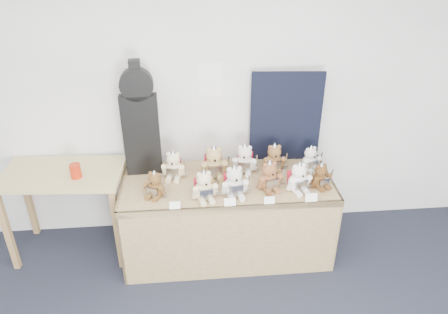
{
  "coord_description": "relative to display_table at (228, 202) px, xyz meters",
  "views": [
    {
      "loc": [
        0.09,
        -1.07,
        2.76
      ],
      "look_at": [
        0.36,
        1.95,
        1.04
      ],
      "focal_mm": 35.0,
      "sensor_mm": 36.0,
      "label": 1
    }
  ],
  "objects": [
    {
      "name": "teddy_back_end",
      "position": [
        0.75,
        0.21,
        0.26
      ],
      "size": [
        0.21,
        0.19,
        0.25
      ],
      "rotation": [
        0.0,
        0.0,
        0.36
      ],
      "color": "silver",
      "rests_on": "display_table"
    },
    {
      "name": "room_shell",
      "position": [
        -0.1,
        0.52,
        0.91
      ],
      "size": [
        6.0,
        6.0,
        6.0
      ],
      "color": "silver",
      "rests_on": "floor"
    },
    {
      "name": "display_table",
      "position": [
        0.0,
        0.0,
        0.0
      ],
      "size": [
        1.8,
        0.75,
        0.75
      ],
      "rotation": [
        0.0,
        0.0,
        0.0
      ],
      "color": "brown",
      "rests_on": "floor"
    },
    {
      "name": "teddy_back_left",
      "position": [
        -0.45,
        0.18,
        0.27
      ],
      "size": [
        0.23,
        0.2,
        0.28
      ],
      "rotation": [
        0.0,
        0.0,
        -0.17
      ],
      "color": "beige",
      "rests_on": "display_table"
    },
    {
      "name": "entry_card_a",
      "position": [
        -0.44,
        -0.29,
        0.19
      ],
      "size": [
        0.08,
        0.02,
        0.06
      ],
      "primitive_type": "cube",
      "rotation": [
        -0.24,
        0.0,
        0.0
      ],
      "color": "white",
      "rests_on": "display_table"
    },
    {
      "name": "teddy_front_end",
      "position": [
        0.76,
        -0.08,
        0.26
      ],
      "size": [
        0.2,
        0.19,
        0.24
      ],
      "rotation": [
        0.0,
        0.0,
        0.39
      ],
      "color": "brown",
      "rests_on": "display_table"
    },
    {
      "name": "entry_card_c",
      "position": [
        0.3,
        -0.28,
        0.19
      ],
      "size": [
        0.08,
        0.02,
        0.06
      ],
      "primitive_type": "cube",
      "rotation": [
        -0.24,
        0.0,
        0.0
      ],
      "color": "white",
      "rests_on": "display_table"
    },
    {
      "name": "teddy_back_centre_left",
      "position": [
        -0.1,
        0.16,
        0.29
      ],
      "size": [
        0.26,
        0.22,
        0.32
      ],
      "rotation": [
        0.0,
        0.0,
        0.04
      ],
      "color": "tan",
      "rests_on": "display_table"
    },
    {
      "name": "teddy_front_far_right",
      "position": [
        0.57,
        -0.11,
        0.27
      ],
      "size": [
        0.24,
        0.21,
        0.28
      ],
      "rotation": [
        0.0,
        0.0,
        0.27
      ],
      "color": "white",
      "rests_on": "display_table"
    },
    {
      "name": "navy_board",
      "position": [
        0.55,
        0.41,
        0.58
      ],
      "size": [
        0.63,
        0.07,
        0.84
      ],
      "primitive_type": "cube",
      "rotation": [
        0.0,
        0.0,
        -0.08
      ],
      "color": "black",
      "rests_on": "display_table"
    },
    {
      "name": "teddy_front_left",
      "position": [
        -0.2,
        -0.16,
        0.27
      ],
      "size": [
        0.24,
        0.21,
        0.28
      ],
      "rotation": [
        0.0,
        0.0,
        0.22
      ],
      "color": "beige",
      "rests_on": "display_table"
    },
    {
      "name": "teddy_front_centre",
      "position": [
        0.04,
        -0.14,
        0.28
      ],
      "size": [
        0.25,
        0.22,
        0.3
      ],
      "rotation": [
        0.0,
        0.0,
        0.13
      ],
      "color": "silver",
      "rests_on": "display_table"
    },
    {
      "name": "teddy_back_centre_right",
      "position": [
        0.17,
        0.22,
        0.28
      ],
      "size": [
        0.24,
        0.22,
        0.29
      ],
      "rotation": [
        0.0,
        0.0,
        -0.2
      ],
      "color": "silver",
      "rests_on": "display_table"
    },
    {
      "name": "entry_card_b",
      "position": [
        -0.01,
        -0.28,
        0.2
      ],
      "size": [
        0.09,
        0.02,
        0.06
      ],
      "primitive_type": "cube",
      "rotation": [
        -0.24,
        0.0,
        0.0
      ],
      "color": "white",
      "rests_on": "display_table"
    },
    {
      "name": "teddy_front_far_left",
      "position": [
        -0.6,
        -0.09,
        0.26
      ],
      "size": [
        0.2,
        0.2,
        0.25
      ],
      "rotation": [
        0.0,
        0.0,
        -0.43
      ],
      "color": "brown",
      "rests_on": "display_table"
    },
    {
      "name": "teddy_back_far_left",
      "position": [
        -0.45,
        0.21,
        0.26
      ],
      "size": [
        0.21,
        0.17,
        0.25
      ],
      "rotation": [
        0.0,
        0.0,
        -0.04
      ],
      "color": "olive",
      "rests_on": "display_table"
    },
    {
      "name": "entry_card_d",
      "position": [
        0.63,
        -0.28,
        0.2
      ],
      "size": [
        0.1,
        0.02,
        0.07
      ],
      "primitive_type": "cube",
      "rotation": [
        -0.24,
        0.0,
        0.0
      ],
      "color": "white",
      "rests_on": "display_table"
    },
    {
      "name": "red_cup",
      "position": [
        -1.25,
        0.11,
        0.31
      ],
      "size": [
        0.09,
        0.09,
        0.12
      ],
      "primitive_type": "cylinder",
      "color": "#B9240C",
      "rests_on": "side_table"
    },
    {
      "name": "teddy_back_right",
      "position": [
        0.43,
        0.23,
        0.27
      ],
      "size": [
        0.23,
        0.18,
        0.28
      ],
      "rotation": [
        0.0,
        0.0,
        0.02
      ],
      "color": "brown",
      "rests_on": "display_table"
    },
    {
      "name": "guitar_case",
      "position": [
        -0.7,
        0.29,
        0.65
      ],
      "size": [
        0.31,
        0.11,
        1.01
      ],
      "rotation": [
        0.0,
        0.0,
        0.05
      ],
      "color": "black",
      "rests_on": "display_table"
    },
    {
      "name": "side_table",
      "position": [
        -1.39,
        0.21,
        0.12
      ],
      "size": [
        1.04,
        0.63,
        0.84
      ],
      "rotation": [
        0.0,
        0.0,
        -0.07
      ],
      "color": "tan",
      "rests_on": "floor"
    },
    {
      "name": "teddy_front_right",
      "position": [
        0.33,
        -0.07,
        0.28
      ],
      "size": [
        0.24,
        0.21,
        0.29
      ],
      "rotation": [
        0.0,
        0.0,
        0.24
      ],
      "color": "brown",
      "rests_on": "display_table"
    }
  ]
}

